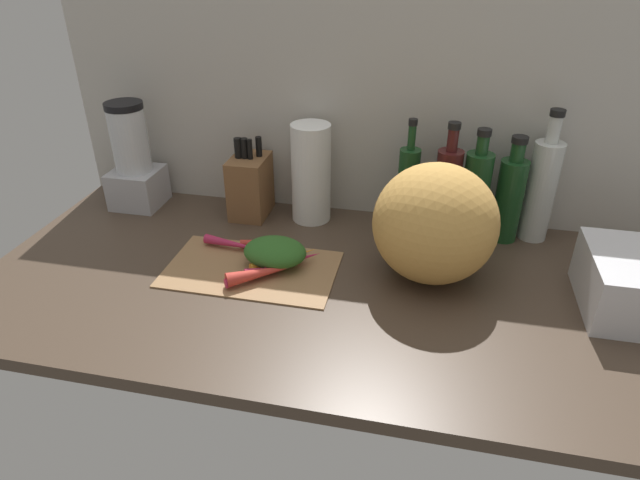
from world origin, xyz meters
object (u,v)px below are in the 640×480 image
carrot_6 (265,272)px  knife_block (250,185)px  bottle_4 (541,188)px  bottle_3 (509,197)px  carrot_5 (284,258)px  winter_squash (435,224)px  blender_appliance (134,162)px  carrot_4 (253,277)px  cutting_board (252,268)px  carrot_1 (267,271)px  paper_towel_roll (311,173)px  bottle_1 (446,192)px  carrot_3 (267,242)px  bottle_2 (475,195)px  carrot_2 (236,245)px  carrot_0 (293,261)px  bottle_0 (407,189)px

carrot_6 → knife_block: bearing=113.3°
carrot_6 → bottle_4: bearing=29.3°
bottle_3 → carrot_5: bearing=-154.6°
winter_squash → blender_appliance: 88.19cm
carrot_4 → carrot_6: carrot_6 is taller
carrot_5 → bottle_3: (52.86, 25.12, 10.00)cm
cutting_board → carrot_1: (4.85, -2.98, 1.72)cm
paper_towel_roll → bottle_3: bearing=-0.5°
cutting_board → paper_towel_roll: bearing=74.7°
winter_squash → bottle_1: bottle_1 is taller
cutting_board → bottle_1: bearing=31.0°
knife_block → bottle_1: 53.71cm
carrot_3 → bottle_2: size_ratio=0.45×
carrot_4 → bottle_2: (49.03, 32.56, 10.65)cm
carrot_4 → winter_squash: (39.54, 12.21, 11.92)cm
carrot_5 → bottle_1: (37.02, 22.89, 10.93)cm
carrot_5 → carrot_2: bearing=165.7°
carrot_4 → bottle_3: (57.71, 34.60, 9.93)cm
carrot_1 → carrot_3: bearing=107.6°
carrot_6 → bottle_4: size_ratio=0.52×
carrot_6 → paper_towel_roll: size_ratio=0.66×
winter_squash → carrot_3: bearing=174.3°
cutting_board → knife_block: bearing=108.3°
carrot_1 → bottle_3: bottle_3 is taller
carrot_1 → carrot_4: 3.81cm
carrot_6 → bottle_2: (46.74, 30.93, 10.09)cm
carrot_2 → bottle_1: (50.71, 19.41, 10.75)cm
carrot_0 → bottle_1: bottle_1 is taller
cutting_board → paper_towel_roll: (8.00, 29.24, 13.25)cm
carrot_2 → knife_block: (-2.84, 21.14, 6.88)cm
bottle_2 → bottle_4: bearing=15.1°
carrot_4 → blender_appliance: 57.89cm
carrot_1 → bottle_1: 50.32cm
carrot_1 → carrot_2: bearing=138.4°
carrot_1 → blender_appliance: bearing=148.1°
carrot_6 → bottle_4: bottle_4 is taller
cutting_board → knife_block: knife_block is taller
bottle_2 → bottle_4: bottle_4 is taller
carrot_2 → carrot_6: (11.14, -11.32, 0.46)cm
carrot_4 → knife_block: size_ratio=0.58×
carrot_5 → winter_squash: (34.70, 2.74, 11.99)cm
bottle_1 → blender_appliance: bearing=179.5°
winter_squash → bottle_4: (25.83, 24.77, 0.22)cm
carrot_2 → bottle_2: size_ratio=0.58×
winter_squash → bottle_0: 23.07cm
carrot_4 → winter_squash: size_ratio=0.47×
carrot_3 → bottle_2: bottle_2 is taller
carrot_0 → bottle_4: size_ratio=0.44×
bottle_4 → carrot_2: bearing=-162.1°
bottle_2 → bottle_4: size_ratio=0.87×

